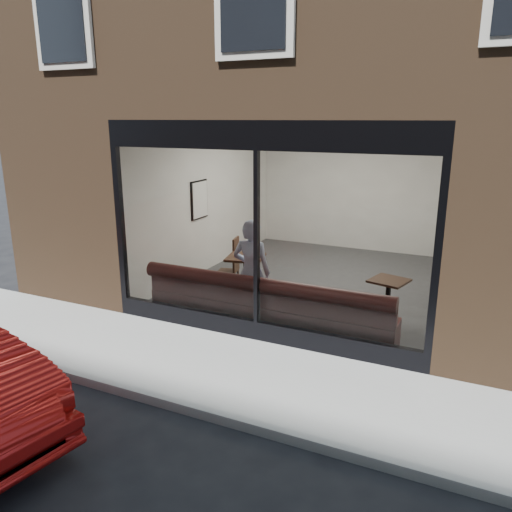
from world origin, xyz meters
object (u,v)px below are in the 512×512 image
at_px(person, 251,272).
at_px(cafe_table_right, 389,281).
at_px(banquette, 267,316).
at_px(cafe_table_left, 245,257).
at_px(cafe_chair_left, 227,272).

distance_m(person, cafe_table_right, 2.19).
relative_size(banquette, person, 2.34).
xyz_separation_m(banquette, person, (-0.36, 0.18, 0.63)).
height_order(person, cafe_table_left, person).
distance_m(banquette, cafe_table_right, 2.01).
distance_m(banquette, cafe_table_left, 1.71).
xyz_separation_m(cafe_table_left, cafe_table_right, (2.67, -0.26, 0.00)).
bearing_deg(cafe_table_left, banquette, -51.58).
bearing_deg(banquette, cafe_table_right, 31.49).
bearing_deg(banquette, cafe_table_left, 128.42).
height_order(banquette, cafe_table_right, cafe_table_right).
distance_m(cafe_table_left, cafe_table_right, 2.68).
bearing_deg(cafe_table_left, person, -59.31).
xyz_separation_m(banquette, cafe_table_left, (-1.01, 1.28, 0.52)).
xyz_separation_m(banquette, cafe_chair_left, (-1.67, 1.77, 0.01)).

